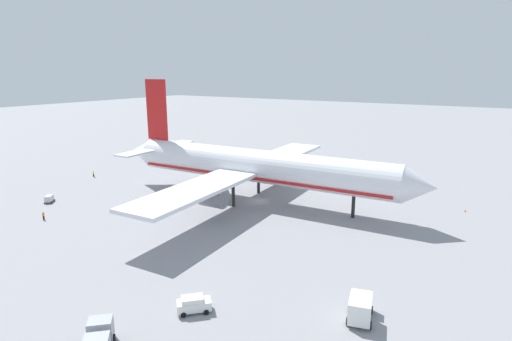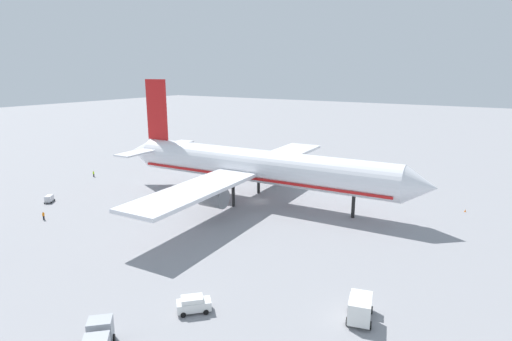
# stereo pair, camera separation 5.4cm
# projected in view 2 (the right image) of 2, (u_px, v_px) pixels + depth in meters

# --- Properties ---
(ground_plane) EXTENTS (600.00, 600.00, 0.00)m
(ground_plane) POSITION_uv_depth(u_px,v_px,m) (258.00, 201.00, 90.64)
(ground_plane) COLOR gray
(airliner) EXTENTS (73.68, 69.06, 26.19)m
(airliner) POSITION_uv_depth(u_px,v_px,m) (254.00, 166.00, 89.36)
(airliner) COLOR white
(airliner) RESTS_ON ground
(service_truck_1) EXTENTS (3.69, 5.37, 2.98)m
(service_truck_1) POSITION_uv_depth(u_px,v_px,m) (360.00, 307.00, 47.09)
(service_truck_1) COLOR white
(service_truck_1) RESTS_ON ground
(service_van) EXTENTS (4.16, 4.15, 1.97)m
(service_van) POSITION_uv_depth(u_px,v_px,m) (194.00, 304.00, 48.82)
(service_van) COLOR white
(service_van) RESTS_ON ground
(baggage_cart_0) EXTENTS (2.76, 3.05, 1.52)m
(baggage_cart_0) POSITION_uv_depth(u_px,v_px,m) (49.00, 199.00, 89.89)
(baggage_cart_0) COLOR gray
(baggage_cart_0) RESTS_ON ground
(ground_worker_1) EXTENTS (0.47, 0.47, 1.61)m
(ground_worker_1) POSITION_uv_depth(u_px,v_px,m) (43.00, 216.00, 79.22)
(ground_worker_1) COLOR black
(ground_worker_1) RESTS_ON ground
(ground_worker_2) EXTENTS (0.53, 0.53, 1.68)m
(ground_worker_2) POSITION_uv_depth(u_px,v_px,m) (94.00, 174.00, 111.40)
(ground_worker_2) COLOR black
(ground_worker_2) RESTS_ON ground
(traffic_cone_0) EXTENTS (0.36, 0.36, 0.55)m
(traffic_cone_0) POSITION_uv_depth(u_px,v_px,m) (199.00, 158.00, 134.26)
(traffic_cone_0) COLOR orange
(traffic_cone_0) RESTS_ON ground
(traffic_cone_1) EXTENTS (0.36, 0.36, 0.55)m
(traffic_cone_1) POSITION_uv_depth(u_px,v_px,m) (465.00, 211.00, 83.80)
(traffic_cone_1) COLOR orange
(traffic_cone_1) RESTS_ON ground
(traffic_cone_2) EXTENTS (0.36, 0.36, 0.55)m
(traffic_cone_2) POSITION_uv_depth(u_px,v_px,m) (241.00, 153.00, 143.21)
(traffic_cone_2) COLOR orange
(traffic_cone_2) RESTS_ON ground
(traffic_cone_3) EXTENTS (0.36, 0.36, 0.55)m
(traffic_cone_3) POSITION_uv_depth(u_px,v_px,m) (179.00, 160.00, 131.78)
(traffic_cone_3) COLOR orange
(traffic_cone_3) RESTS_ON ground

